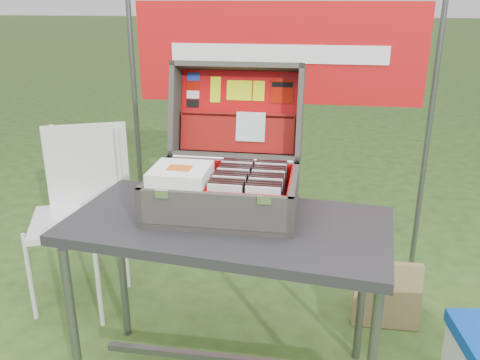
% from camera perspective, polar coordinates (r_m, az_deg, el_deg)
% --- Properties ---
extents(table, '(1.31, 0.76, 0.78)m').
position_cam_1_polar(table, '(2.17, -1.33, -13.95)').
color(table, black).
rests_on(table, ground).
extents(table_top, '(1.31, 0.76, 0.04)m').
position_cam_1_polar(table_top, '(1.99, -1.42, -5.10)').
color(table_top, black).
rests_on(table_top, ground).
extents(table_leg_fl, '(0.04, 0.04, 0.74)m').
position_cam_1_polar(table_leg_fl, '(2.15, -18.15, -16.11)').
color(table_leg_fl, '#59595B').
rests_on(table_leg_fl, ground).
extents(table_leg_bl, '(0.04, 0.04, 0.74)m').
position_cam_1_polar(table_leg_bl, '(2.53, -13.08, -9.71)').
color(table_leg_bl, '#59595B').
rests_on(table_leg_bl, ground).
extents(table_leg_br, '(0.04, 0.04, 0.74)m').
position_cam_1_polar(table_leg_br, '(2.38, 13.57, -11.83)').
color(table_leg_br, '#59595B').
rests_on(table_leg_br, ground).
extents(table_brace, '(1.09, 0.03, 0.03)m').
position_cam_1_polar(table_brace, '(2.33, -1.28, -19.44)').
color(table_brace, '#59595B').
rests_on(table_brace, ground).
extents(suitcase, '(0.58, 0.58, 0.54)m').
position_cam_1_polar(suitcase, '(2.03, -1.63, 4.18)').
color(suitcase, '#4A463D').
rests_on(suitcase, table).
extents(suitcase_base_bottom, '(0.58, 0.42, 0.02)m').
position_cam_1_polar(suitcase_base_bottom, '(2.06, -1.87, -3.25)').
color(suitcase_base_bottom, '#4A463D').
rests_on(suitcase_base_bottom, table_top).
extents(suitcase_base_wall_front, '(0.58, 0.02, 0.16)m').
position_cam_1_polar(suitcase_base_wall_front, '(1.85, -3.04, -3.73)').
color(suitcase_base_wall_front, '#4A463D').
rests_on(suitcase_base_wall_front, table_top).
extents(suitcase_base_wall_back, '(0.58, 0.02, 0.16)m').
position_cam_1_polar(suitcase_base_wall_back, '(2.21, -0.93, 0.33)').
color(suitcase_base_wall_back, '#4A463D').
rests_on(suitcase_base_wall_back, table_top).
extents(suitcase_base_wall_left, '(0.02, 0.42, 0.16)m').
position_cam_1_polar(suitcase_base_wall_left, '(2.10, -9.41, -1.06)').
color(suitcase_base_wall_left, '#4A463D').
rests_on(suitcase_base_wall_left, table_top).
extents(suitcase_base_wall_right, '(0.02, 0.42, 0.16)m').
position_cam_1_polar(suitcase_base_wall_right, '(2.00, 6.02, -1.98)').
color(suitcase_base_wall_right, '#4A463D').
rests_on(suitcase_base_wall_right, table_top).
extents(suitcase_liner_floor, '(0.54, 0.37, 0.01)m').
position_cam_1_polar(suitcase_liner_floor, '(2.05, -1.87, -2.88)').
color(suitcase_liner_floor, '#C40A06').
rests_on(suitcase_liner_floor, suitcase_base_bottom).
extents(suitcase_latch_left, '(0.05, 0.01, 0.03)m').
position_cam_1_polar(suitcase_latch_left, '(1.86, -8.79, -1.55)').
color(suitcase_latch_left, silver).
rests_on(suitcase_latch_left, suitcase_base_wall_front).
extents(suitcase_latch_right, '(0.05, 0.01, 0.03)m').
position_cam_1_polar(suitcase_latch_right, '(1.79, 2.73, -2.26)').
color(suitcase_latch_right, silver).
rests_on(suitcase_latch_right, suitcase_base_wall_front).
extents(suitcase_hinge, '(0.53, 0.02, 0.02)m').
position_cam_1_polar(suitcase_hinge, '(2.20, -0.89, 2.34)').
color(suitcase_hinge, silver).
rests_on(suitcase_hinge, suitcase_base_wall_back).
extents(suitcase_lid_back, '(0.58, 0.12, 0.41)m').
position_cam_1_polar(suitcase_lid_back, '(2.34, -0.10, 7.67)').
color(suitcase_lid_back, '#4A463D').
rests_on(suitcase_lid_back, suitcase_base_wall_back).
extents(suitcase_lid_rim_far, '(0.58, 0.16, 0.06)m').
position_cam_1_polar(suitcase_lid_rim_far, '(2.28, -0.17, 12.65)').
color(suitcase_lid_rim_far, '#4A463D').
rests_on(suitcase_lid_rim_far, suitcase_lid_back).
extents(suitcase_lid_rim_near, '(0.58, 0.16, 0.06)m').
position_cam_1_polar(suitcase_lid_rim_near, '(2.28, -0.54, 2.75)').
color(suitcase_lid_rim_near, '#4A463D').
rests_on(suitcase_lid_rim_near, suitcase_lid_back).
extents(suitcase_lid_rim_left, '(0.02, 0.25, 0.44)m').
position_cam_1_polar(suitcase_lid_rim_left, '(2.33, -7.23, 7.89)').
color(suitcase_lid_rim_left, '#4A463D').
rests_on(suitcase_lid_rim_left, suitcase_lid_back).
extents(suitcase_lid_rim_right, '(0.02, 0.25, 0.44)m').
position_cam_1_polar(suitcase_lid_rim_right, '(2.24, 6.78, 7.42)').
color(suitcase_lid_rim_right, '#4A463D').
rests_on(suitcase_lid_rim_right, suitcase_lid_back).
extents(suitcase_lid_liner, '(0.53, 0.09, 0.36)m').
position_cam_1_polar(suitcase_lid_liner, '(2.32, -0.15, 7.68)').
color(suitcase_lid_liner, '#C40A06').
rests_on(suitcase_lid_liner, suitcase_lid_back).
extents(suitcase_liner_wall_front, '(0.54, 0.01, 0.13)m').
position_cam_1_polar(suitcase_liner_wall_front, '(1.86, -2.95, -3.23)').
color(suitcase_liner_wall_front, '#C40A06').
rests_on(suitcase_liner_wall_front, suitcase_base_bottom).
extents(suitcase_liner_wall_back, '(0.54, 0.01, 0.13)m').
position_cam_1_polar(suitcase_liner_wall_back, '(2.20, -0.99, 0.48)').
color(suitcase_liner_wall_back, '#C40A06').
rests_on(suitcase_liner_wall_back, suitcase_base_bottom).
extents(suitcase_liner_wall_left, '(0.01, 0.37, 0.13)m').
position_cam_1_polar(suitcase_liner_wall_left, '(2.09, -9.06, -0.79)').
color(suitcase_liner_wall_left, '#C40A06').
rests_on(suitcase_liner_wall_left, suitcase_base_bottom).
extents(suitcase_liner_wall_right, '(0.01, 0.37, 0.13)m').
position_cam_1_polar(suitcase_liner_wall_right, '(2.00, 5.62, -1.65)').
color(suitcase_liner_wall_right, '#C40A06').
rests_on(suitcase_liner_wall_right, suitcase_base_bottom).
extents(suitcase_lid_pocket, '(0.52, 0.07, 0.17)m').
position_cam_1_polar(suitcase_lid_pocket, '(2.30, -0.32, 5.28)').
color(suitcase_lid_pocket, maroon).
rests_on(suitcase_lid_pocket, suitcase_lid_liner).
extents(suitcase_pocket_edge, '(0.51, 0.02, 0.02)m').
position_cam_1_polar(suitcase_pocket_edge, '(2.30, -0.26, 7.35)').
color(suitcase_pocket_edge, maroon).
rests_on(suitcase_pocket_edge, suitcase_lid_pocket).
extents(suitcase_pocket_cd, '(0.13, 0.04, 0.13)m').
position_cam_1_polar(suitcase_pocket_cd, '(2.28, 1.20, 5.99)').
color(suitcase_pocket_cd, silver).
rests_on(suitcase_pocket_cd, suitcase_lid_pocket).
extents(lid_sticker_cc_a, '(0.06, 0.01, 0.04)m').
position_cam_1_polar(lid_sticker_cc_a, '(2.37, -5.25, 11.46)').
color(lid_sticker_cc_a, '#1933B2').
rests_on(lid_sticker_cc_a, suitcase_lid_liner).
extents(lid_sticker_cc_b, '(0.06, 0.01, 0.04)m').
position_cam_1_polar(lid_sticker_cc_b, '(2.37, -5.27, 10.50)').
color(lid_sticker_cc_b, '#A40D00').
rests_on(lid_sticker_cc_b, suitcase_lid_liner).
extents(lid_sticker_cc_c, '(0.06, 0.01, 0.04)m').
position_cam_1_polar(lid_sticker_cc_c, '(2.36, -5.30, 9.53)').
color(lid_sticker_cc_c, white).
rests_on(lid_sticker_cc_c, suitcase_lid_liner).
extents(lid_sticker_cc_d, '(0.06, 0.01, 0.04)m').
position_cam_1_polar(lid_sticker_cc_d, '(2.36, -5.33, 8.56)').
color(lid_sticker_cc_d, black).
rests_on(lid_sticker_cc_d, suitcase_lid_liner).
extents(lid_card_neon_tall, '(0.05, 0.03, 0.11)m').
position_cam_1_polar(lid_card_neon_tall, '(2.34, -2.77, 10.10)').
color(lid_card_neon_tall, '#D0E80E').
rests_on(lid_card_neon_tall, suitcase_lid_liner).
extents(lid_card_neon_main, '(0.11, 0.02, 0.09)m').
position_cam_1_polar(lid_card_neon_main, '(2.32, -0.09, 10.03)').
color(lid_card_neon_main, '#D0E80E').
rests_on(lid_card_neon_main, suitcase_lid_liner).
extents(lid_card_neon_small, '(0.05, 0.02, 0.09)m').
position_cam_1_polar(lid_card_neon_small, '(2.31, 2.12, 9.97)').
color(lid_card_neon_small, '#D0E80E').
rests_on(lid_card_neon_small, suitcase_lid_liner).
extents(lid_sticker_band, '(0.10, 0.03, 0.10)m').
position_cam_1_polar(lid_sticker_band, '(2.30, 4.73, 9.87)').
color(lid_sticker_band, '#A40D00').
rests_on(lid_sticker_band, suitcase_lid_liner).
extents(lid_sticker_band_bar, '(0.09, 0.01, 0.02)m').
position_cam_1_polar(lid_sticker_band_bar, '(2.30, 4.77, 10.61)').
color(lid_sticker_band_bar, black).
rests_on(lid_sticker_band_bar, suitcase_lid_liner).
extents(cd_left_0, '(0.13, 0.01, 0.15)m').
position_cam_1_polar(cd_left_0, '(1.87, -1.73, -2.67)').
color(cd_left_0, silver).
rests_on(cd_left_0, suitcase_liner_floor).
extents(cd_left_1, '(0.13, 0.01, 0.15)m').
position_cam_1_polar(cd_left_1, '(1.89, -1.60, -2.40)').
color(cd_left_1, black).
rests_on(cd_left_1, suitcase_liner_floor).
extents(cd_left_2, '(0.13, 0.01, 0.15)m').
position_cam_1_polar(cd_left_2, '(1.91, -1.47, -2.14)').
color(cd_left_2, black).
rests_on(cd_left_2, suitcase_liner_floor).
extents(cd_left_3, '(0.13, 0.01, 0.15)m').
position_cam_1_polar(cd_left_3, '(1.93, -1.35, -1.89)').
color(cd_left_3, black).
rests_on(cd_left_3, suitcase_liner_floor).
extents(cd_left_4, '(0.13, 0.01, 0.15)m').
position_cam_1_polar(cd_left_4, '(1.95, -1.23, -1.64)').
color(cd_left_4, silver).
rests_on(cd_left_4, suitcase_liner_floor).
extents(cd_left_5, '(0.13, 0.01, 0.15)m').
position_cam_1_polar(cd_left_5, '(1.98, -1.11, -1.40)').
color(cd_left_5, black).
rests_on(cd_left_5, suitcase_liner_floor).
extents(cd_left_6, '(0.13, 0.01, 0.15)m').
position_cam_1_polar(cd_left_6, '(2.00, -0.99, -1.16)').
color(cd_left_6, black).
rests_on(cd_left_6, suitcase_liner_floor).
extents(cd_left_7, '(0.13, 0.01, 0.15)m').
position_cam_1_polar(cd_left_7, '(2.02, -0.88, -0.93)').
color(cd_left_7, black).
rests_on(cd_left_7, suitcase_liner_floor).
extents(cd_left_8, '(0.13, 0.01, 0.15)m').
position_cam_1_polar(cd_left_8, '(2.04, -0.77, -0.70)').
color(cd_left_8, silver).
rests_on(cd_left_8, suitcase_liner_floor).
extents(cd_left_9, '(0.13, 0.01, 0.15)m').
position_cam_1_polar(cd_left_9, '(2.06, -0.66, -0.48)').
color(cd_left_9, black).
rests_on(cd_left_9, suitcase_liner_floor).
extents(cd_left_10, '(0.13, 0.01, 0.15)m').
position_cam_1_polar(cd_left_10, '(2.08, -0.55, -0.26)').
color(cd_left_10, black).
rests_on(cd_left_10, suitcase_liner_floor).
extents(cd_left_11, '(0.13, 0.01, 0.15)m').
position_cam_1_polar(cd_left_11, '(2.10, -0.45, -0.05)').
color(cd_left_11, black).
rests_on(cd_left_11, suitcase_liner_floor).
extents(cd_left_12, '(0.13, 0.01, 0.15)m').
position_cam_1_polar(cd_left_12, '(2.12, -0.35, 0.16)').
color(cd_left_12, silver).
rests_on(cd_left_12, suitcase_liner_floor).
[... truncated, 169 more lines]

